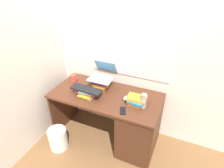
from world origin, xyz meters
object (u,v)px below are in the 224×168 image
(desk, at_px, (130,123))
(computer_mouse, at_px, (126,98))
(mug, at_px, (73,78))
(book_stack_side, at_px, (137,100))
(water_bottle, at_px, (144,101))
(cell_phone, at_px, (123,111))
(wastebasket, at_px, (58,139))
(book_stack_keyboard_riser, at_px, (87,93))
(keyboard, at_px, (86,89))
(book_stack_tall, at_px, (101,84))
(laptop, at_px, (103,74))

(desk, relative_size, computer_mouse, 14.02)
(desk, height_order, mug, mug)
(mug, bearing_deg, book_stack_side, -8.98)
(mug, xyz_separation_m, water_bottle, (1.12, -0.20, 0.05))
(cell_phone, relative_size, wastebasket, 0.44)
(book_stack_keyboard_riser, bearing_deg, wastebasket, -133.46)
(wastebasket, bearing_deg, computer_mouse, 29.77)
(water_bottle, bearing_deg, keyboard, -174.83)
(book_stack_side, distance_m, mug, 1.03)
(computer_mouse, bearing_deg, book_stack_keyboard_riser, -165.74)
(mug, bearing_deg, cell_phone, -21.67)
(computer_mouse, bearing_deg, water_bottle, -15.14)
(computer_mouse, bearing_deg, book_stack_tall, 164.52)
(desk, xyz_separation_m, computer_mouse, (-0.09, 0.04, 0.36))
(book_stack_keyboard_riser, relative_size, keyboard, 0.59)
(laptop, xyz_separation_m, mug, (-0.46, -0.06, -0.14))
(book_stack_side, bearing_deg, mug, 171.02)
(laptop, bearing_deg, book_stack_keyboard_riser, -103.23)
(desk, height_order, book_stack_tall, book_stack_tall)
(book_stack_side, height_order, water_bottle, water_bottle)
(desk, distance_m, cell_phone, 0.40)
(computer_mouse, bearing_deg, wastebasket, -150.23)
(book_stack_keyboard_riser, xyz_separation_m, computer_mouse, (0.49, 0.12, -0.03))
(book_stack_tall, height_order, mug, book_stack_tall)
(keyboard, bearing_deg, desk, 11.61)
(book_stack_side, bearing_deg, keyboard, -170.81)
(book_stack_side, height_order, keyboard, keyboard)
(book_stack_tall, relative_size, keyboard, 0.58)
(book_stack_side, relative_size, keyboard, 0.58)
(book_stack_side, bearing_deg, book_stack_keyboard_riser, -171.43)
(water_bottle, xyz_separation_m, wastebasket, (-1.06, -0.40, -0.70))
(mug, bearing_deg, laptop, 7.49)
(laptop, xyz_separation_m, wastebasket, (-0.40, -0.66, -0.79))
(book_stack_tall, xyz_separation_m, cell_phone, (0.46, -0.35, -0.07))
(book_stack_tall, height_order, laptop, laptop)
(keyboard, relative_size, mug, 3.32)
(laptop, bearing_deg, cell_phone, -42.57)
(desk, xyz_separation_m, laptop, (-0.51, 0.23, 0.53))
(book_stack_tall, relative_size, book_stack_side, 1.00)
(book_stack_keyboard_riser, relative_size, water_bottle, 1.31)
(wastebasket, bearing_deg, cell_phone, 15.11)
(desk, xyz_separation_m, wastebasket, (-0.91, -0.43, -0.26))
(keyboard, xyz_separation_m, cell_phone, (0.54, -0.10, -0.10))
(book_stack_side, bearing_deg, water_bottle, -21.54)
(laptop, distance_m, wastebasket, 1.10)
(water_bottle, height_order, cell_phone, water_bottle)
(book_stack_tall, xyz_separation_m, keyboard, (-0.08, -0.25, 0.03))
(wastebasket, bearing_deg, keyboard, 46.20)
(desk, xyz_separation_m, book_stack_side, (0.06, 0.01, 0.40))
(keyboard, bearing_deg, laptop, 78.71)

